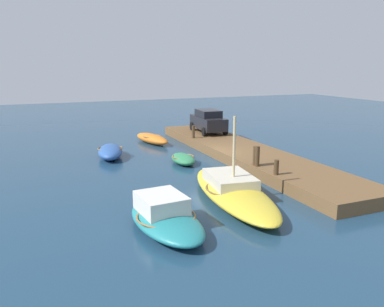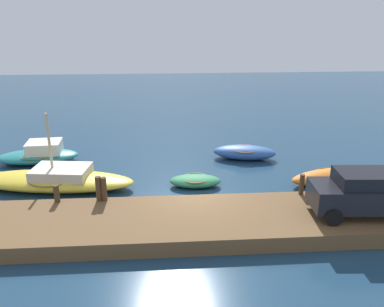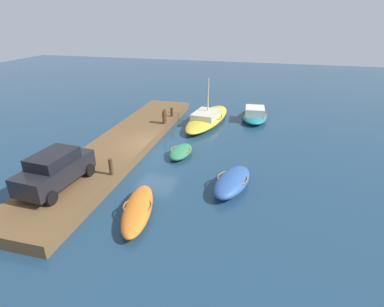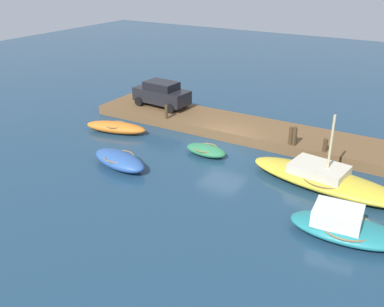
% 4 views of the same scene
% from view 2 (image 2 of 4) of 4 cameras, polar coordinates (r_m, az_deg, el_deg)
% --- Properties ---
extents(ground_plane, '(84.00, 84.00, 0.00)m').
position_cam_2_polar(ground_plane, '(17.60, 0.43, -7.16)').
color(ground_plane, navy).
extents(dock_platform, '(20.19, 3.69, 0.61)m').
position_cam_2_polar(dock_platform, '(15.45, 1.12, -9.89)').
color(dock_platform, brown).
rests_on(dock_platform, ground_plane).
extents(rowboat_orange, '(4.19, 2.13, 0.69)m').
position_cam_2_polar(rowboat_orange, '(20.61, 19.04, -3.13)').
color(rowboat_orange, orange).
rests_on(rowboat_orange, ground_plane).
extents(rowboat_blue, '(3.80, 2.19, 0.79)m').
position_cam_2_polar(rowboat_blue, '(22.95, 7.57, 0.19)').
color(rowboat_blue, '#2D569E').
rests_on(rowboat_blue, ground_plane).
extents(sailboat_yellow, '(8.00, 3.34, 3.68)m').
position_cam_2_polar(sailboat_yellow, '(20.02, -19.22, -3.55)').
color(sailboat_yellow, gold).
rests_on(sailboat_yellow, ground_plane).
extents(dinghy_green, '(2.54, 1.39, 0.56)m').
position_cam_2_polar(dinghy_green, '(19.13, 0.47, -3.96)').
color(dinghy_green, '#2D7A4C').
rests_on(dinghy_green, ground_plane).
extents(motorboat_teal, '(4.59, 2.42, 1.20)m').
position_cam_2_polar(motorboat_teal, '(23.83, -21.19, -0.11)').
color(motorboat_teal, teal).
rests_on(motorboat_teal, ground_plane).
extents(mooring_post_west, '(0.24, 0.24, 0.73)m').
position_cam_2_polar(mooring_post_west, '(17.11, -18.96, -5.49)').
color(mooring_post_west, '#47331E').
rests_on(mooring_post_west, dock_platform).
extents(mooring_post_mid_west, '(0.24, 0.24, 1.05)m').
position_cam_2_polar(mooring_post_mid_west, '(16.68, -13.34, -4.96)').
color(mooring_post_mid_west, '#47331E').
rests_on(mooring_post_mid_west, dock_platform).
extents(mooring_post_mid_east, '(0.23, 0.23, 1.01)m').
position_cam_2_polar(mooring_post_mid_east, '(16.65, -12.60, -5.01)').
color(mooring_post_mid_east, '#47331E').
rests_on(mooring_post_mid_east, dock_platform).
extents(mooring_post_east, '(0.20, 0.20, 0.89)m').
position_cam_2_polar(mooring_post_east, '(17.47, 15.56, -4.31)').
color(mooring_post_east, '#47331E').
rests_on(mooring_post_east, dock_platform).
extents(parked_car, '(4.07, 2.13, 1.75)m').
position_cam_2_polar(parked_car, '(16.33, 23.63, -5.21)').
color(parked_car, black).
rests_on(parked_car, dock_platform).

